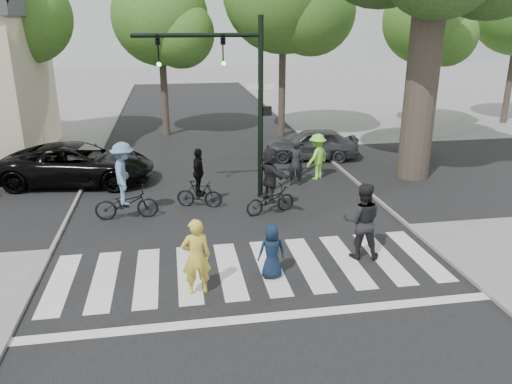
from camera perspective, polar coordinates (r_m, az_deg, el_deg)
ground at (r=11.66m, az=0.07°, el=-10.98°), size 120.00×120.00×0.00m
road_stem at (r=16.13m, az=-2.95°, el=-2.17°), size 10.00×70.00×0.01m
road_cross at (r=18.95m, az=-4.05°, el=1.07°), size 70.00×10.00×0.01m
curb_left at (r=16.37m, az=-20.81°, el=-2.96°), size 0.10×70.00×0.10m
curb_right at (r=17.40m, az=13.79°, el=-0.95°), size 0.10×70.00×0.10m
crosswalk at (r=12.22m, az=-0.47°, el=-9.42°), size 10.00×3.85×0.01m
traffic_signal at (r=16.39m, az=-2.45°, el=12.25°), size 4.45×0.29×6.00m
bg_tree_1 at (r=26.38m, az=-26.61°, el=18.94°), size 6.09×5.80×9.80m
bg_tree_2 at (r=26.57m, az=-10.35°, el=18.62°), size 5.04×4.80×8.40m
bg_tree_4 at (r=29.57m, az=19.38°, el=17.63°), size 4.83×4.60×8.15m
pedestrian_woman at (r=11.15m, az=-6.86°, el=-7.38°), size 0.70×0.50×1.79m
pedestrian_child at (r=11.83m, az=1.80°, el=-6.83°), size 0.68×0.46×1.34m
pedestrian_adult at (r=12.97m, az=12.03°, el=-3.25°), size 1.14×0.98×2.01m
cyclist_left at (r=15.68m, az=-14.75°, el=0.62°), size 1.92×1.25×2.42m
cyclist_mid at (r=16.30m, az=-6.54°, el=0.97°), size 1.57×0.99×1.98m
cyclist_right at (r=15.62m, az=1.66°, el=0.84°), size 1.79×1.66×2.15m
car_suv at (r=19.76m, az=-19.66°, el=3.05°), size 5.80×3.26×1.53m
car_grey at (r=22.14m, az=6.36°, el=5.48°), size 4.25×2.20×1.38m
bystander_hivis at (r=19.29m, az=7.00°, el=4.03°), size 1.30×1.23×1.77m
bystander_dark at (r=18.48m, az=4.52°, el=3.39°), size 0.69×0.51×1.74m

